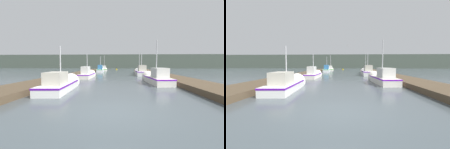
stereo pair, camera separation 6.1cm
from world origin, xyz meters
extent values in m
plane|color=#424C51|center=(0.00, 0.00, 0.00)|extent=(200.00, 200.00, 0.00)
cube|color=#4C3D2B|center=(-6.34, 16.00, 0.19)|extent=(2.83, 40.00, 0.37)
cube|color=#4C3D2B|center=(6.34, 16.00, 0.19)|extent=(2.83, 40.00, 0.37)
cube|color=#424C42|center=(0.00, 62.85, 2.80)|extent=(120.00, 16.00, 5.61)
cube|color=silver|center=(-3.79, 4.20, 0.27)|extent=(1.81, 4.52, 0.54)
cube|color=#58129F|center=(-3.79, 4.20, 0.48)|extent=(1.84, 4.56, 0.10)
cone|color=silver|center=(-3.96, 6.83, 0.27)|extent=(1.50, 0.92, 1.46)
cube|color=#B2AD9E|center=(-3.76, 3.65, 0.92)|extent=(1.16, 1.81, 0.77)
cylinder|color=#B2B2B7|center=(-3.81, 4.53, 1.79)|extent=(0.08, 0.08, 2.51)
cube|color=silver|center=(3.74, 8.41, 0.31)|extent=(1.80, 4.77, 0.61)
cube|color=#6E13C9|center=(3.74, 8.41, 0.55)|extent=(1.83, 4.81, 0.10)
cone|color=silver|center=(3.55, 11.33, 0.31)|extent=(1.50, 1.26, 1.42)
cube|color=silver|center=(3.78, 7.83, 1.04)|extent=(1.21, 1.95, 0.85)
cylinder|color=#B2B2B7|center=(3.72, 8.76, 2.32)|extent=(0.08, 0.08, 3.42)
cube|color=silver|center=(-4.00, 13.44, 0.28)|extent=(1.42, 4.15, 0.55)
cube|color=#6F18C6|center=(-4.00, 13.44, 0.49)|extent=(1.45, 4.18, 0.10)
cone|color=silver|center=(-3.97, 16.00, 0.28)|extent=(1.31, 1.00, 1.30)
cube|color=silver|center=(-4.01, 12.92, 1.03)|extent=(0.86, 1.58, 0.95)
cylinder|color=#B2B2B7|center=(-4.00, 13.75, 1.84)|extent=(0.08, 0.08, 2.57)
cube|color=silver|center=(3.71, 18.29, 0.35)|extent=(1.80, 4.39, 0.69)
cube|color=#6F11CD|center=(3.71, 18.29, 0.63)|extent=(1.83, 4.42, 0.10)
cone|color=silver|center=(3.78, 20.92, 0.35)|extent=(1.62, 0.96, 1.59)
cube|color=#B2AD9E|center=(3.69, 17.75, 1.16)|extent=(1.16, 1.71, 0.93)
cylinder|color=#B2B2B7|center=(3.72, 18.62, 2.13)|extent=(0.08, 0.08, 2.88)
cube|color=silver|center=(4.06, 23.61, 0.24)|extent=(1.47, 4.67, 0.49)
cube|color=#A84B17|center=(4.06, 23.61, 0.43)|extent=(1.50, 4.70, 0.10)
cone|color=silver|center=(4.01, 26.43, 0.24)|extent=(1.34, 1.01, 1.32)
cube|color=#B2AD9E|center=(4.07, 23.03, 0.94)|extent=(0.98, 1.49, 0.90)
cylinder|color=#B2B2B7|center=(4.05, 23.96, 2.22)|extent=(0.08, 0.08, 3.46)
cube|color=silver|center=(-4.08, 27.48, 0.32)|extent=(1.55, 4.45, 0.64)
cube|color=green|center=(-4.08, 27.48, 0.58)|extent=(1.58, 4.48, 0.10)
cone|color=silver|center=(-4.20, 30.08, 0.32)|extent=(1.32, 0.87, 1.28)
cube|color=#2D6699|center=(-4.05, 26.93, 1.12)|extent=(1.02, 1.64, 0.96)
cylinder|color=#B2B2B7|center=(-4.09, 27.81, 2.03)|extent=(0.08, 0.08, 2.77)
cube|color=silver|center=(-3.80, 32.90, 0.24)|extent=(1.57, 4.18, 0.49)
cube|color=#11910F|center=(-3.80, 32.90, 0.43)|extent=(1.61, 4.21, 0.10)
cone|color=silver|center=(-3.91, 35.34, 0.24)|extent=(1.36, 0.83, 1.32)
cube|color=silver|center=(-3.78, 32.38, 0.93)|extent=(0.93, 1.42, 0.90)
cylinder|color=#B2B2B7|center=(-3.82, 33.20, 2.28)|extent=(0.08, 0.08, 3.59)
cylinder|color=#473523|center=(4.86, 13.69, 0.57)|extent=(0.22, 0.22, 1.14)
cylinder|color=silver|center=(4.86, 13.69, 1.16)|extent=(0.25, 0.25, 0.04)
cylinder|color=#473523|center=(5.16, 25.97, 0.68)|extent=(0.21, 0.21, 1.37)
cylinder|color=silver|center=(5.16, 25.97, 1.39)|extent=(0.25, 0.25, 0.04)
cylinder|color=#473523|center=(-4.98, 17.53, 0.58)|extent=(0.24, 0.24, 1.17)
cylinder|color=silver|center=(-4.98, 17.53, 1.19)|extent=(0.28, 0.28, 0.04)
sphere|color=gold|center=(-0.76, 39.47, 0.12)|extent=(0.45, 0.45, 0.45)
cylinder|color=black|center=(-0.76, 39.47, 0.60)|extent=(0.06, 0.06, 0.50)
ellipsoid|color=white|center=(0.54, 23.94, 5.36)|extent=(0.18, 0.30, 0.12)
cube|color=gray|center=(0.40, 23.92, 5.38)|extent=(0.29, 0.16, 0.07)
cube|color=gray|center=(0.67, 23.96, 5.38)|extent=(0.29, 0.16, 0.07)
camera|label=1|loc=(0.29, -5.55, 1.82)|focal=24.00mm
camera|label=2|loc=(0.35, -5.55, 1.82)|focal=24.00mm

